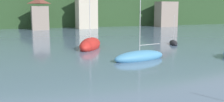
# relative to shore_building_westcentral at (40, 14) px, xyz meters

# --- Properties ---
(wooded_hillside) EXTENTS (352.00, 46.14, 53.09)m
(wooded_hillside) POSITION_rel_shore_building_westcentral_xyz_m (19.81, 32.52, 3.73)
(wooded_hillside) COLOR #264223
(wooded_hillside) RESTS_ON ground_plane
(shore_building_westcentral) EXTENTS (4.68, 5.20, 8.71)m
(shore_building_westcentral) POSITION_rel_shore_building_westcentral_xyz_m (0.00, 0.00, 0.00)
(shore_building_westcentral) COLOR gray
(shore_building_westcentral) RESTS_ON ground_plane
(shore_building_central) EXTENTS (5.85, 5.43, 11.55)m
(shore_building_central) POSITION_rel_shore_building_westcentral_xyz_m (13.33, 0.11, 1.38)
(shore_building_central) COLOR #BCB29E
(shore_building_central) RESTS_ON ground_plane
(shore_building_eastcentral) EXTENTS (6.45, 4.85, 10.35)m
(shore_building_eastcentral) POSITION_rel_shore_building_westcentral_xyz_m (39.99, -0.16, 0.80)
(shore_building_eastcentral) COLOR gray
(shore_building_eastcentral) RESTS_ON ground_plane
(sailboat_far_0) EXTENTS (5.98, 8.05, 9.48)m
(sailboat_far_0) POSITION_rel_shore_building_westcentral_xyz_m (3.49, -39.57, -3.74)
(sailboat_far_0) COLOR red
(sailboat_far_0) RESTS_ON ground_plane
(sailboat_far_3) EXTENTS (6.99, 3.41, 8.84)m
(sailboat_far_3) POSITION_rel_shore_building_westcentral_xyz_m (6.29, -50.45, -3.88)
(sailboat_far_3) COLOR teal
(sailboat_far_3) RESTS_ON ground_plane
(sailboat_far_6) EXTENTS (2.80, 4.31, 5.03)m
(sailboat_far_6) POSITION_rel_shore_building_westcentral_xyz_m (17.44, -40.01, -4.00)
(sailboat_far_6) COLOR black
(sailboat_far_6) RESTS_ON ground_plane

